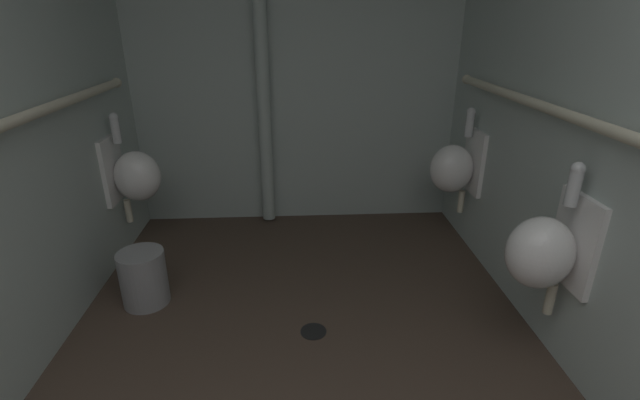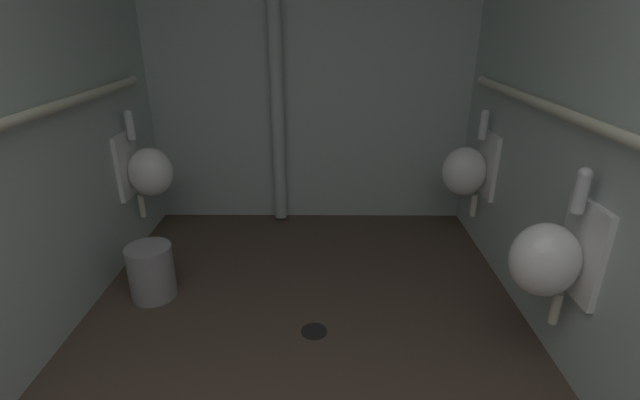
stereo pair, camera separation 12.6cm
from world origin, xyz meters
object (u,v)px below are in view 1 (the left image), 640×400
object	(u,v)px
urinal_right_mid	(545,250)
standpipe_back_wall	(261,51)
urinal_right_far	(455,167)
floor_drain	(313,331)
waste_bin	(144,278)
urinal_left_mid	(134,175)

from	to	relation	value
urinal_right_mid	standpipe_back_wall	xyz separation A→B (m)	(-1.34, 1.68, 0.74)
urinal_right_far	standpipe_back_wall	world-z (taller)	standpipe_back_wall
floor_drain	waste_bin	size ratio (longest dim) A/B	0.43
standpipe_back_wall	waste_bin	distance (m)	1.75
waste_bin	urinal_right_far	bearing A→B (deg)	17.52
urinal_right_mid	waste_bin	world-z (taller)	urinal_right_mid
floor_drain	waste_bin	distance (m)	1.04
standpipe_back_wall	floor_drain	size ratio (longest dim) A/B	18.75
urinal_right_mid	waste_bin	distance (m)	2.13
standpipe_back_wall	urinal_right_far	bearing A→B (deg)	-19.54
urinal_right_far	standpipe_back_wall	size ratio (longest dim) A/B	0.29
urinal_left_mid	waste_bin	size ratio (longest dim) A/B	2.29
standpipe_back_wall	waste_bin	xyz separation A→B (m)	(-0.67, -1.11, -1.17)
urinal_right_mid	waste_bin	size ratio (longest dim) A/B	2.29
urinal_right_far	standpipe_back_wall	bearing A→B (deg)	160.46
urinal_left_mid	floor_drain	size ratio (longest dim) A/B	5.39
urinal_right_mid	urinal_right_far	size ratio (longest dim) A/B	1.00
floor_drain	waste_bin	xyz separation A→B (m)	(-0.97, 0.33, 0.16)
urinal_right_far	waste_bin	distance (m)	2.14
urinal_right_far	floor_drain	xyz separation A→B (m)	(-1.03, -0.96, -0.59)
urinal_left_mid	urinal_right_far	world-z (taller)	same
urinal_right_mid	floor_drain	world-z (taller)	urinal_right_mid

